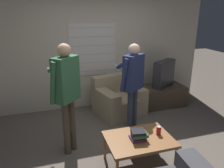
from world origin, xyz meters
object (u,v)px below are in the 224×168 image
object	(u,v)px
soda_can	(159,131)
armchair_beige	(118,99)
person_right_standing	(133,78)
coffee_table	(139,141)
spare_remote	(135,131)
person_left_standing	(66,87)
book_stack	(139,135)
tv	(164,74)

from	to	relation	value
soda_can	armchair_beige	bearing A→B (deg)	91.36
person_right_standing	coffee_table	bearing A→B (deg)	-142.77
spare_remote	person_left_standing	bearing A→B (deg)	137.73
book_stack	person_right_standing	bearing A→B (deg)	73.07
armchair_beige	tv	world-z (taller)	tv
tv	soda_can	distance (m)	2.11
coffee_table	person_right_standing	size ratio (longest dim) A/B	0.57
spare_remote	soda_can	bearing A→B (deg)	-44.86
tv	person_left_standing	world-z (taller)	person_left_standing
person_left_standing	spare_remote	bearing A→B (deg)	-70.74
tv	person_left_standing	xyz separation A→B (m)	(-2.28, -1.16, 0.31)
tv	spare_remote	world-z (taller)	tv
armchair_beige	spare_remote	distance (m)	1.56
person_left_standing	coffee_table	bearing A→B (deg)	-79.10
coffee_table	person_right_standing	bearing A→B (deg)	73.99
coffee_table	book_stack	world-z (taller)	book_stack
coffee_table	spare_remote	xyz separation A→B (m)	(0.01, 0.17, 0.05)
tv	person_right_standing	xyz separation A→B (m)	(-1.11, -0.85, 0.25)
book_stack	soda_can	size ratio (longest dim) A/B	1.87
tv	person_right_standing	distance (m)	1.42
tv	spare_remote	distance (m)	2.15
book_stack	soda_can	xyz separation A→B (m)	(0.33, 0.04, -0.01)
tv	person_right_standing	world-z (taller)	person_right_standing
tv	book_stack	xyz separation A→B (m)	(-1.41, -1.83, -0.25)
armchair_beige	person_right_standing	world-z (taller)	person_right_standing
person_right_standing	book_stack	bearing A→B (deg)	-143.69
soda_can	spare_remote	size ratio (longest dim) A/B	0.93
book_stack	soda_can	world-z (taller)	book_stack
coffee_table	person_right_standing	distance (m)	1.16
soda_can	spare_remote	distance (m)	0.34
coffee_table	person_left_standing	xyz separation A→B (m)	(-0.89, 0.64, 0.67)
person_right_standing	soda_can	distance (m)	1.06
coffee_table	spare_remote	size ratio (longest dim) A/B	6.71
person_left_standing	soda_can	bearing A→B (deg)	-71.37
coffee_table	soda_can	distance (m)	0.32
coffee_table	soda_can	world-z (taller)	soda_can
coffee_table	tv	bearing A→B (deg)	52.44
tv	coffee_table	bearing A→B (deg)	21.71
coffee_table	spare_remote	distance (m)	0.18
tv	person_left_standing	bearing A→B (deg)	-3.71
armchair_beige	soda_can	xyz separation A→B (m)	(0.04, -1.69, 0.19)
person_right_standing	spare_remote	world-z (taller)	person_right_standing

